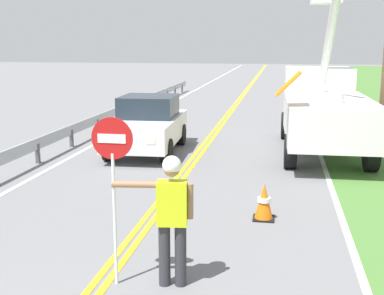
{
  "coord_description": "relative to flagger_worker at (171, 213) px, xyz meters",
  "views": [
    {
      "loc": [
        2.36,
        -2.1,
        3.26
      ],
      "look_at": [
        0.64,
        7.58,
        1.2
      ],
      "focal_mm": 46.51,
      "sensor_mm": 36.0,
      "label": 1
    }
  ],
  "objects": [
    {
      "name": "utility_bucket_truck",
      "position": [
        2.67,
        9.53,
        0.36
      ],
      "size": [
        2.67,
        6.85,
        5.26
      ],
      "color": "white",
      "rests_on": "ground"
    },
    {
      "name": "edge_line_right",
      "position": [
        2.62,
        15.92,
        -1.04
      ],
      "size": [
        0.12,
        110.0,
        0.01
      ],
      "primitive_type": "cube",
      "color": "silver",
      "rests_on": "ground"
    },
    {
      "name": "centerline_yellow_right",
      "position": [
        -0.89,
        15.92,
        -1.04
      ],
      "size": [
        0.11,
        110.0,
        0.01
      ],
      "primitive_type": "cube",
      "color": "yellow",
      "rests_on": "ground"
    },
    {
      "name": "guardrail_left_shoulder",
      "position": [
        -5.18,
        12.0,
        -0.53
      ],
      "size": [
        0.1,
        32.0,
        0.71
      ],
      "color": "#9EA0A3",
      "rests_on": "ground"
    },
    {
      "name": "edge_line_left",
      "position": [
        -4.58,
        15.92,
        -1.04
      ],
      "size": [
        0.12,
        110.0,
        0.01
      ],
      "primitive_type": "cube",
      "color": "silver",
      "rests_on": "ground"
    },
    {
      "name": "flagger_worker",
      "position": [
        0.0,
        0.0,
        0.0
      ],
      "size": [
        1.08,
        0.29,
        1.83
      ],
      "color": "#2D2D33",
      "rests_on": "ground"
    },
    {
      "name": "stop_sign_paddle",
      "position": [
        -0.76,
        -0.1,
        0.66
      ],
      "size": [
        0.56,
        0.04,
        2.33
      ],
      "color": "silver",
      "rests_on": "ground"
    },
    {
      "name": "centerline_yellow_left",
      "position": [
        -1.07,
        15.92,
        -1.04
      ],
      "size": [
        0.11,
        110.0,
        0.01
      ],
      "primitive_type": "cube",
      "color": "yellow",
      "rests_on": "ground"
    },
    {
      "name": "oncoming_sedan_nearest",
      "position": [
        -2.56,
        8.28,
        -0.21
      ],
      "size": [
        2.06,
        4.18,
        1.7
      ],
      "color": "silver",
      "rests_on": "ground"
    },
    {
      "name": "traffic_cone_lead",
      "position": [
        1.15,
        2.86,
        -0.71
      ],
      "size": [
        0.4,
        0.4,
        0.7
      ],
      "color": "orange",
      "rests_on": "ground"
    }
  ]
}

